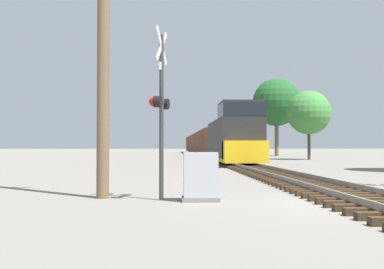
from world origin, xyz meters
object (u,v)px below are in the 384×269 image
relay_cabinet (201,177)px  tree_deep_background (276,102)px  utility_pole (104,24)px  tree_mid_background (309,113)px  freight_train (204,143)px  crossing_signal_near (161,106)px

relay_cabinet → tree_deep_background: (14.10, 50.89, 6.93)m
utility_pole → tree_mid_background: size_ratio=1.33×
freight_train → crossing_signal_near: crossing_signal_near is taller
freight_train → utility_pole: 53.98m
relay_cabinet → tree_deep_background: bearing=74.5°
crossing_signal_near → utility_pole: 2.89m
relay_cabinet → utility_pole: size_ratio=0.13×
utility_pole → tree_mid_background: 37.15m
freight_train → relay_cabinet: (-4.12, -54.26, -1.19)m
relay_cabinet → utility_pole: bearing=163.4°
freight_train → utility_pole: (-6.78, -53.46, 3.05)m
crossing_signal_near → utility_pole: size_ratio=0.48×
tree_deep_background → relay_cabinet: bearing=-105.5°
freight_train → tree_mid_background: bearing=-64.8°
freight_train → tree_deep_background: bearing=-18.6°
utility_pole → tree_deep_background: 52.90m
freight_train → relay_cabinet: 54.43m
utility_pole → crossing_signal_near: bearing=-18.1°
relay_cabinet → tree_mid_background: bearing=68.4°
tree_mid_background → crossing_signal_near: bearing=-113.3°
tree_mid_background → tree_deep_background: 16.90m
crossing_signal_near → tree_mid_background: size_ratio=0.64×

